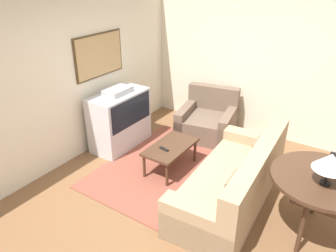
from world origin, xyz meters
TOP-DOWN VIEW (x-y plane):
  - ground_plane at (0.00, 0.00)m, footprint 12.00×12.00m
  - wall_back at (0.01, 2.13)m, footprint 12.00×0.10m
  - wall_right at (2.63, 0.00)m, footprint 0.06×12.00m
  - area_rug at (0.62, 0.59)m, footprint 2.45×1.88m
  - tv at (0.78, 1.73)m, footprint 1.07×0.55m
  - couch at (0.45, -0.57)m, footprint 2.26×1.04m
  - armchair at (1.98, 0.63)m, footprint 1.13×1.13m
  - coffee_table at (0.62, 0.57)m, footprint 0.91×0.51m
  - console_table at (0.41, -1.59)m, footprint 1.14×1.14m
  - table_lamp at (0.29, -1.63)m, footprint 0.35×0.35m
  - mantel_clock at (0.61, -1.63)m, footprint 0.16×0.10m
  - remote at (0.47, 0.59)m, footprint 0.07×0.17m

SIDE VIEW (x-z plane):
  - ground_plane at x=0.00m, z-range 0.00..0.00m
  - area_rug at x=0.62m, z-range 0.00..0.01m
  - armchair at x=1.98m, z-range -0.15..0.71m
  - couch at x=0.45m, z-range -0.14..0.74m
  - coffee_table at x=0.62m, z-range 0.16..0.59m
  - remote at x=0.47m, z-range 0.42..0.44m
  - tv at x=0.78m, z-range -0.03..1.04m
  - console_table at x=0.41m, z-range 0.34..1.14m
  - mantel_clock at x=0.61m, z-range 0.81..1.00m
  - table_lamp at x=0.29m, z-range 0.90..1.28m
  - wall_right at x=2.63m, z-range 0.00..2.70m
  - wall_back at x=0.01m, z-range 0.00..2.70m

